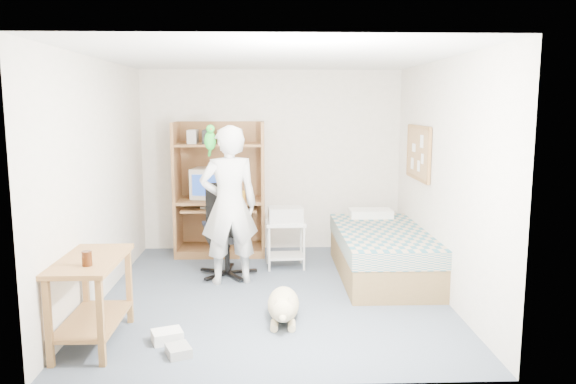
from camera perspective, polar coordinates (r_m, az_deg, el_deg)
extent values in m
plane|color=#4B5666|center=(6.17, -1.51, -10.31)|extent=(4.00, 4.00, 0.00)
cube|color=beige|center=(7.87, -1.68, 3.20)|extent=(3.60, 0.02, 2.50)
cube|color=beige|center=(6.16, 15.43, 1.30)|extent=(0.02, 4.00, 2.50)
cube|color=beige|center=(6.13, -18.62, 1.13)|extent=(0.02, 4.00, 2.50)
cube|color=white|center=(5.85, -1.61, 13.51)|extent=(3.60, 4.00, 0.02)
cube|color=brown|center=(7.71, -11.21, 0.29)|extent=(0.04, 0.60, 1.80)
cube|color=brown|center=(7.61, -2.55, 0.34)|extent=(0.04, 0.60, 1.80)
cube|color=brown|center=(7.93, -6.73, 0.63)|extent=(1.20, 0.02, 1.80)
cube|color=brown|center=(7.66, -6.89, -0.86)|extent=(1.12, 0.60, 0.04)
cube|color=brown|center=(7.60, -6.92, -1.71)|extent=(1.00, 0.50, 0.03)
cube|color=brown|center=(7.57, -6.99, 4.81)|extent=(1.12, 0.55, 0.03)
cube|color=brown|center=(7.81, -6.79, -5.86)|extent=(1.12, 0.60, 0.10)
cube|color=brown|center=(6.82, 9.51, -6.97)|extent=(1.00, 2.00, 0.36)
cube|color=#2B6474|center=(6.75, 9.57, -4.68)|extent=(1.02, 2.02, 0.20)
cube|color=white|center=(7.49, 8.38, -2.21)|extent=(0.55, 0.35, 0.12)
cube|color=brown|center=(5.04, -19.46, -6.57)|extent=(0.50, 1.00, 0.04)
cube|color=brown|center=(4.81, -23.17, -12.26)|extent=(0.05, 0.05, 0.70)
cube|color=brown|center=(4.69, -18.49, -12.57)|extent=(0.05, 0.05, 0.70)
cube|color=brown|center=(5.61, -19.85, -9.06)|extent=(0.05, 0.05, 0.70)
cube|color=brown|center=(5.50, -15.83, -9.22)|extent=(0.05, 0.05, 0.70)
cube|color=brown|center=(5.20, -19.15, -12.22)|extent=(0.46, 0.92, 0.03)
cube|color=#9D7446|center=(6.99, 13.11, 3.91)|extent=(0.03, 0.90, 0.60)
cube|color=brown|center=(6.97, 13.18, 6.44)|extent=(0.04, 0.94, 0.04)
cube|color=brown|center=(7.02, 13.00, 1.39)|extent=(0.04, 0.94, 0.04)
cylinder|color=black|center=(6.82, -6.16, -8.12)|extent=(0.61, 0.61, 0.06)
cylinder|color=black|center=(6.76, -6.19, -6.55)|extent=(0.06, 0.06, 0.41)
cube|color=black|center=(6.70, -6.22, -4.54)|extent=(0.56, 0.56, 0.08)
cube|color=black|center=(6.86, -6.57, -1.36)|extent=(0.43, 0.16, 0.56)
cube|color=black|center=(6.64, -8.42, -3.36)|extent=(0.11, 0.31, 0.04)
cube|color=black|center=(6.71, -4.09, -3.15)|extent=(0.11, 0.31, 0.04)
imported|color=silver|center=(6.37, -6.00, -1.36)|extent=(0.74, 0.57, 1.80)
ellipsoid|color=#169929|center=(6.32, -7.91, 5.19)|extent=(0.13, 0.13, 0.21)
sphere|color=#169929|center=(6.27, -7.89, 6.37)|extent=(0.09, 0.09, 0.09)
cone|color=#F45B15|center=(6.23, -7.84, 6.35)|extent=(0.04, 0.05, 0.04)
cylinder|color=#169929|center=(6.38, -7.95, 4.12)|extent=(0.06, 0.15, 0.13)
ellipsoid|color=beige|center=(5.47, -0.48, -11.31)|extent=(0.33, 0.64, 0.29)
sphere|color=beige|center=(5.11, -0.53, -11.93)|extent=(0.21, 0.21, 0.21)
cone|color=beige|center=(5.06, -1.15, -10.97)|extent=(0.06, 0.06, 0.08)
cone|color=beige|center=(5.06, 0.08, -10.98)|extent=(0.06, 0.06, 0.08)
ellipsoid|color=beige|center=(5.04, -0.54, -12.66)|extent=(0.08, 0.12, 0.07)
cylinder|color=beige|center=(5.80, -0.43, -10.66)|extent=(0.06, 0.20, 0.10)
cube|color=silver|center=(7.00, -0.25, -3.17)|extent=(0.51, 0.42, 0.04)
cube|color=silver|center=(7.10, -0.25, -6.49)|extent=(0.47, 0.38, 0.03)
cylinder|color=silver|center=(6.90, -2.00, -5.77)|extent=(0.03, 0.03, 0.57)
cylinder|color=silver|center=(6.91, 1.58, -5.74)|extent=(0.03, 0.03, 0.57)
cylinder|color=silver|center=(7.22, -2.01, -5.10)|extent=(0.03, 0.03, 0.57)
cylinder|color=silver|center=(7.24, 1.42, -5.08)|extent=(0.03, 0.03, 0.57)
cube|color=#AEADA9|center=(6.98, -0.25, -2.29)|extent=(0.44, 0.34, 0.18)
cube|color=beige|center=(7.69, -7.98, 0.92)|extent=(0.50, 0.52, 0.41)
cube|color=navy|center=(7.48, -8.43, 0.68)|extent=(0.34, 0.07, 0.28)
cube|color=beige|center=(7.56, -7.11, -1.54)|extent=(0.47, 0.24, 0.03)
cylinder|color=gold|center=(7.58, -4.67, -0.32)|extent=(0.08, 0.08, 0.12)
cylinder|color=#3C1B09|center=(4.79, -19.75, -6.38)|extent=(0.08, 0.08, 0.12)
cube|color=white|center=(5.10, -12.17, -14.12)|extent=(0.31, 0.28, 0.10)
cube|color=#A5A5A1|center=(4.84, -11.07, -15.54)|extent=(0.25, 0.27, 0.08)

